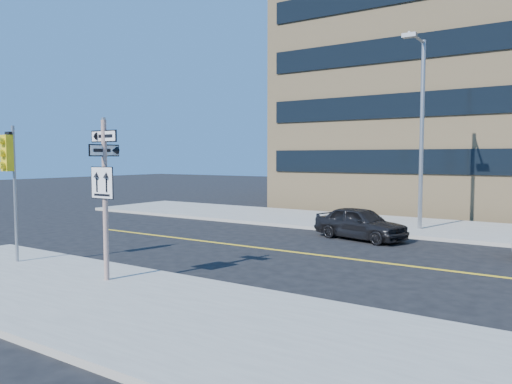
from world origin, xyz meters
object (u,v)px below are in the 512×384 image
Objects in this scene: parked_car_a at (360,223)px; sign_pole at (105,189)px; streetlight_a at (420,121)px; traffic_signal at (9,164)px.

sign_pole is at bearing 179.98° from parked_car_a.
sign_pole is 14.05m from streetlight_a.
streetlight_a is at bearing -10.78° from parked_car_a.
traffic_signal reaches higher than parked_car_a.
sign_pole is 4.05m from traffic_signal.
sign_pole is 0.51× the size of streetlight_a.
parked_car_a is at bearing 57.62° from traffic_signal.
streetlight_a reaches higher than parked_car_a.
streetlight_a is (4.00, 13.27, 2.32)m from sign_pole.
streetlight_a is at bearing 59.20° from traffic_signal.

